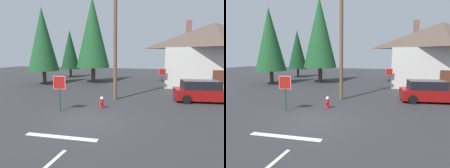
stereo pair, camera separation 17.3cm
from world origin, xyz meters
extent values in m
cube|color=#2D2D30|center=(0.00, 0.00, -0.05)|extent=(80.00, 80.00, 0.10)
cube|color=silver|center=(-0.28, -2.17, 0.00)|extent=(3.23, 0.53, 0.01)
cylinder|color=#1E4C28|center=(-2.37, 1.24, 1.07)|extent=(0.08, 0.08, 2.13)
cube|color=white|center=(-2.37, 1.24, 1.75)|extent=(0.80, 0.06, 0.80)
cube|color=red|center=(-2.37, 1.24, 1.75)|extent=(0.75, 0.07, 0.75)
cylinder|color=red|center=(-0.11, 2.55, 0.05)|extent=(0.27, 0.27, 0.09)
cylinder|color=red|center=(-0.11, 2.55, 0.34)|extent=(0.20, 0.20, 0.50)
sphere|color=white|center=(-0.11, 2.55, 0.65)|extent=(0.22, 0.22, 0.22)
cylinder|color=red|center=(-0.26, 2.55, 0.37)|extent=(0.09, 0.08, 0.08)
cylinder|color=red|center=(0.03, 2.55, 0.37)|extent=(0.09, 0.08, 0.08)
cylinder|color=red|center=(-0.11, 2.40, 0.37)|extent=(0.10, 0.09, 0.10)
cylinder|color=brown|center=(0.05, 5.14, 4.55)|extent=(0.28, 0.28, 9.11)
cylinder|color=#1E4C28|center=(3.34, 10.88, 1.03)|extent=(0.08, 0.08, 2.07)
cube|color=white|center=(3.34, 10.88, 1.75)|extent=(0.66, 0.14, 0.67)
cube|color=red|center=(3.34, 10.88, 1.75)|extent=(0.62, 0.14, 0.63)
cube|color=beige|center=(8.48, 14.70, 2.09)|extent=(9.91, 6.78, 4.17)
pyramid|color=brown|center=(8.48, 14.70, 5.53)|extent=(10.70, 7.32, 2.71)
cube|color=brown|center=(6.00, 15.92, 6.21)|extent=(0.60, 0.60, 2.44)
cube|color=#592D1E|center=(8.47, 11.30, 1.00)|extent=(1.00, 0.06, 2.00)
cube|color=maroon|center=(6.54, 6.36, 0.56)|extent=(4.44, 2.32, 0.77)
cube|color=black|center=(6.20, 6.31, 1.26)|extent=(2.74, 1.87, 0.63)
cylinder|color=black|center=(7.83, 7.42, 0.32)|extent=(0.67, 0.31, 0.64)
cylinder|color=black|center=(4.99, 6.99, 0.32)|extent=(0.67, 0.31, 0.64)
cylinder|color=black|center=(5.24, 5.30, 0.32)|extent=(0.67, 0.31, 0.64)
cylinder|color=#4C3823|center=(-10.23, 10.65, 0.79)|extent=(0.44, 0.44, 1.59)
cone|color=#1E5128|center=(-10.23, 10.65, 5.20)|extent=(3.53, 3.53, 7.23)
cylinder|color=#4C3823|center=(-5.26, 13.79, 0.93)|extent=(0.52, 0.52, 1.87)
cone|color=#1E5128|center=(-5.26, 13.79, 6.12)|extent=(4.15, 4.15, 8.51)
cylinder|color=#4C3823|center=(-10.89, 18.24, 0.65)|extent=(0.36, 0.36, 1.30)
cone|color=#143D1E|center=(-10.89, 18.24, 4.25)|extent=(2.88, 2.88, 5.91)
camera|label=1|loc=(3.96, -8.88, 3.40)|focal=30.86mm
camera|label=2|loc=(4.13, -8.83, 3.40)|focal=30.86mm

